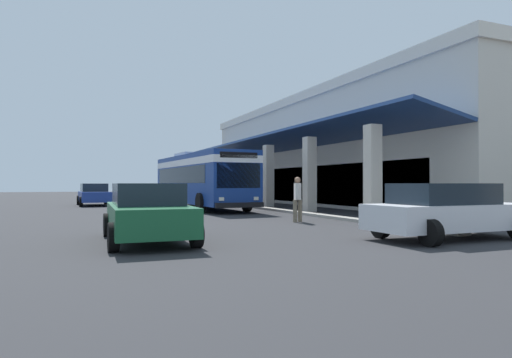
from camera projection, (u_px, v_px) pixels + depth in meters
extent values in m
plane|color=#2D2D30|center=(315.00, 205.00, 29.54)|extent=(120.00, 120.00, 0.00)
cube|color=#9E998E|center=(235.00, 204.00, 29.63)|extent=(37.64, 0.50, 0.12)
cube|color=beige|center=(356.00, 156.00, 33.38)|extent=(31.37, 10.98, 7.06)
cube|color=silver|center=(355.00, 106.00, 33.42)|extent=(31.67, 11.28, 0.60)
cube|color=beige|center=(201.00, 179.00, 42.21)|extent=(0.55, 0.55, 3.89)
cube|color=beige|center=(218.00, 178.00, 37.38)|extent=(0.55, 0.55, 3.89)
cube|color=beige|center=(239.00, 177.00, 32.55)|extent=(0.55, 0.55, 3.89)
cube|color=beige|center=(268.00, 176.00, 27.73)|extent=(0.55, 0.55, 3.89)
cube|color=beige|center=(310.00, 174.00, 22.90)|extent=(0.55, 0.55, 3.89)
cube|color=beige|center=(373.00, 172.00, 18.07)|extent=(0.55, 0.55, 3.89)
cube|color=navy|center=(270.00, 144.00, 30.67)|extent=(31.37, 3.16, 0.82)
cube|color=#19232D|center=(291.00, 185.00, 31.27)|extent=(26.35, 0.08, 2.40)
cube|color=navy|center=(201.00, 179.00, 25.82)|extent=(11.13, 3.17, 2.75)
cube|color=white|center=(201.00, 163.00, 25.83)|extent=(11.15, 3.19, 0.36)
cube|color=#19232D|center=(200.00, 175.00, 26.09)|extent=(9.37, 3.10, 0.90)
cube|color=#19232D|center=(239.00, 175.00, 20.89)|extent=(0.19, 2.24, 1.20)
cube|color=black|center=(239.00, 155.00, 20.90)|extent=(0.17, 1.94, 0.28)
cube|color=black|center=(240.00, 205.00, 20.76)|extent=(0.34, 2.46, 0.24)
cube|color=silver|center=(256.00, 198.00, 21.23)|extent=(0.07, 0.24, 0.16)
cube|color=silver|center=(221.00, 199.00, 20.45)|extent=(0.07, 0.24, 0.16)
cube|color=silver|center=(194.00, 155.00, 27.18)|extent=(2.50, 1.92, 0.24)
cylinder|color=black|center=(247.00, 202.00, 23.09)|extent=(1.00, 0.30, 1.00)
cylinder|color=black|center=(200.00, 203.00, 21.98)|extent=(1.00, 0.30, 1.00)
cylinder|color=black|center=(205.00, 198.00, 29.13)|extent=(1.00, 0.30, 1.00)
cylinder|color=black|center=(167.00, 199.00, 28.02)|extent=(1.00, 0.30, 1.00)
cube|color=#195933|center=(148.00, 218.00, 11.12)|extent=(4.46, 1.94, 0.66)
cube|color=#19232D|center=(147.00, 194.00, 11.31)|extent=(2.51, 1.66, 0.54)
cylinder|color=black|center=(196.00, 234.00, 10.04)|extent=(0.64, 0.22, 0.64)
cylinder|color=black|center=(113.00, 237.00, 9.40)|extent=(0.64, 0.22, 0.64)
cylinder|color=black|center=(173.00, 223.00, 12.83)|extent=(0.64, 0.22, 0.64)
cylinder|color=black|center=(108.00, 225.00, 12.20)|extent=(0.64, 0.22, 0.64)
cube|color=navy|center=(94.00, 197.00, 29.48)|extent=(4.47, 1.99, 0.66)
cube|color=#19232D|center=(94.00, 188.00, 29.67)|extent=(2.53, 1.69, 0.54)
cylinder|color=black|center=(111.00, 201.00, 28.50)|extent=(0.64, 0.22, 0.64)
cylinder|color=black|center=(81.00, 202.00, 27.74)|extent=(0.64, 0.22, 0.64)
cylinder|color=black|center=(106.00, 200.00, 31.22)|extent=(0.64, 0.22, 0.64)
cylinder|color=black|center=(78.00, 200.00, 30.45)|extent=(0.64, 0.22, 0.64)
cube|color=silver|center=(449.00, 216.00, 11.59)|extent=(1.80, 4.40, 0.66)
cube|color=#19232D|center=(443.00, 194.00, 11.52)|extent=(1.58, 2.46, 0.54)
cylinder|color=black|center=(463.00, 222.00, 12.99)|extent=(0.64, 0.22, 0.64)
cylinder|color=black|center=(380.00, 226.00, 11.84)|extent=(0.64, 0.22, 0.64)
cylinder|color=black|center=(431.00, 233.00, 10.18)|extent=(0.64, 0.22, 0.64)
cylinder|color=#726651|center=(300.00, 211.00, 16.85)|extent=(0.16, 0.16, 0.85)
cylinder|color=#726651|center=(295.00, 211.00, 16.67)|extent=(0.16, 0.16, 0.85)
cube|color=silver|center=(298.00, 191.00, 16.77)|extent=(0.54, 0.38, 0.64)
sphere|color=#8C664C|center=(298.00, 180.00, 16.77)|extent=(0.23, 0.23, 0.23)
cylinder|color=silver|center=(298.00, 190.00, 17.07)|extent=(0.09, 0.09, 0.57)
cylinder|color=silver|center=(297.00, 191.00, 16.47)|extent=(0.09, 0.09, 0.57)
cube|color=gray|center=(220.00, 198.00, 35.99)|extent=(0.79, 0.79, 0.55)
cylinder|color=#332319|center=(220.00, 195.00, 35.99)|extent=(0.67, 0.67, 0.02)
cylinder|color=brown|center=(220.00, 182.00, 36.00)|extent=(0.16, 0.16, 2.08)
ellipsoid|color=#286B33|center=(223.00, 167.00, 35.59)|extent=(1.07, 0.43, 0.16)
ellipsoid|color=#286B33|center=(225.00, 168.00, 36.16)|extent=(0.25, 0.87, 0.19)
ellipsoid|color=#286B33|center=(217.00, 168.00, 36.43)|extent=(1.01, 0.36, 0.17)
ellipsoid|color=#286B33|center=(215.00, 168.00, 35.85)|extent=(0.22, 0.85, 0.16)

